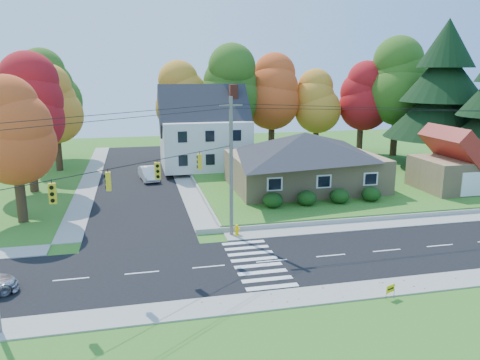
{
  "coord_description": "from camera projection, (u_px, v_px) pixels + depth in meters",
  "views": [
    {
      "loc": [
        -7.99,
        -26.35,
        11.71
      ],
      "look_at": [
        -0.23,
        8.0,
        3.44
      ],
      "focal_mm": 35.0,
      "sensor_mm": 36.0,
      "label": 1
    }
  ],
  "objects": [
    {
      "name": "sidewalk_south",
      "position": [
        298.0,
        297.0,
        24.66
      ],
      "size": [
        90.0,
        2.0,
        0.08
      ],
      "primitive_type": "cube",
      "color": "#9C9A90",
      "rests_on": "ground"
    },
    {
      "name": "road_main",
      "position": [
        272.0,
        261.0,
        29.41
      ],
      "size": [
        90.0,
        8.0,
        0.02
      ],
      "primitive_type": "cube",
      "color": "black",
      "rests_on": "ground"
    },
    {
      "name": "tree_west_3",
      "position": [
        47.0,
        91.0,
        61.24
      ],
      "size": [
        7.84,
        7.84,
        14.6
      ],
      "color": "#3F2A19",
      "rests_on": "ground"
    },
    {
      "name": "tree_lot_0",
      "position": [
        181.0,
        98.0,
        59.37
      ],
      "size": [
        6.72,
        6.72,
        12.51
      ],
      "color": "#3F2A19",
      "rests_on": "lawn"
    },
    {
      "name": "tree_lot_2",
      "position": [
        272.0,
        92.0,
        61.8
      ],
      "size": [
        7.28,
        7.28,
        13.56
      ],
      "color": "#3F2A19",
      "rests_on": "lawn"
    },
    {
      "name": "colonial_house",
      "position": [
        205.0,
        133.0,
        54.96
      ],
      "size": [
        10.4,
        8.4,
        9.6
      ],
      "color": "silver",
      "rests_on": "lawn"
    },
    {
      "name": "fire_hydrant",
      "position": [
        237.0,
        230.0,
        33.88
      ],
      "size": [
        0.48,
        0.38,
        0.85
      ],
      "color": "#FFC600",
      "rests_on": "ground"
    },
    {
      "name": "tree_west_2",
      "position": [
        54.0,
        105.0,
        54.37
      ],
      "size": [
        6.72,
        6.72,
        12.51
      ],
      "color": "#3F2A19",
      "rests_on": "ground"
    },
    {
      "name": "sidewalk_north",
      "position": [
        252.0,
        234.0,
        34.15
      ],
      "size": [
        90.0,
        2.0,
        0.08
      ],
      "primitive_type": "cube",
      "color": "#9C9A90",
      "rests_on": "ground"
    },
    {
      "name": "tree_lot_3",
      "position": [
        317.0,
        102.0,
        62.43
      ],
      "size": [
        6.16,
        6.16,
        11.47
      ],
      "color": "#3F2A19",
      "rests_on": "lawn"
    },
    {
      "name": "white_car",
      "position": [
        149.0,
        174.0,
        50.84
      ],
      "size": [
        2.26,
        4.72,
        1.49
      ],
      "primitive_type": "imported",
      "rotation": [
        0.0,
        0.0,
        0.16
      ],
      "color": "silver",
      "rests_on": "road_cross"
    },
    {
      "name": "road_cross",
      "position": [
        137.0,
        177.0,
        52.38
      ],
      "size": [
        8.0,
        44.0,
        0.02
      ],
      "primitive_type": "cube",
      "color": "black",
      "rests_on": "ground"
    },
    {
      "name": "tree_lot_1",
      "position": [
        229.0,
        87.0,
        59.41
      ],
      "size": [
        7.84,
        7.84,
        14.6
      ],
      "color": "#3F2A19",
      "rests_on": "lawn"
    },
    {
      "name": "ground",
      "position": [
        272.0,
        261.0,
        29.41
      ],
      "size": [
        120.0,
        120.0,
        0.0
      ],
      "primitive_type": "plane",
      "color": "#3D7923"
    },
    {
      "name": "ranch_house",
      "position": [
        304.0,
        159.0,
        45.58
      ],
      "size": [
        14.6,
        10.6,
        5.4
      ],
      "color": "tan",
      "rests_on": "lawn"
    },
    {
      "name": "conifer_east_a",
      "position": [
        443.0,
        91.0,
        53.95
      ],
      "size": [
        12.8,
        12.8,
        16.96
      ],
      "color": "#3F2A19",
      "rests_on": "lawn"
    },
    {
      "name": "hedge_row",
      "position": [
        323.0,
        197.0,
        40.07
      ],
      "size": [
        10.7,
        1.7,
        1.27
      ],
      "color": "#163A10",
      "rests_on": "lawn"
    },
    {
      "name": "lawn",
      "position": [
        330.0,
        176.0,
        52.09
      ],
      "size": [
        30.0,
        30.0,
        0.5
      ],
      "primitive_type": "cube",
      "color": "#3D7923",
      "rests_on": "ground"
    },
    {
      "name": "tree_lot_5",
      "position": [
        398.0,
        82.0,
        61.13
      ],
      "size": [
        8.4,
        8.4,
        15.64
      ],
      "color": "#3F2A19",
      "rests_on": "lawn"
    },
    {
      "name": "tree_lot_4",
      "position": [
        362.0,
        96.0,
        62.62
      ],
      "size": [
        6.72,
        6.72,
        12.51
      ],
      "color": "#3F2A19",
      "rests_on": "lawn"
    },
    {
      "name": "tree_west_1",
      "position": [
        26.0,
        105.0,
        44.51
      ],
      "size": [
        7.28,
        7.28,
        13.56
      ],
      "color": "#3F2A19",
      "rests_on": "ground"
    },
    {
      "name": "traffic_infrastructure",
      "position": [
        264.0,
        177.0,
        29.49
      ],
      "size": [
        38.1,
        10.66,
        10.0
      ],
      "color": "#666059",
      "rests_on": "ground"
    },
    {
      "name": "garage",
      "position": [
        456.0,
        165.0,
        44.87
      ],
      "size": [
        7.3,
        6.3,
        4.6
      ],
      "color": "tan",
      "rests_on": "lawn"
    },
    {
      "name": "yard_sign",
      "position": [
        391.0,
        289.0,
        24.48
      ],
      "size": [
        0.58,
        0.25,
        0.77
      ],
      "color": "black",
      "rests_on": "ground"
    },
    {
      "name": "tree_west_0",
      "position": [
        14.0,
        132.0,
        35.53
      ],
      "size": [
        6.16,
        6.16,
        11.47
      ],
      "color": "#3F2A19",
      "rests_on": "ground"
    }
  ]
}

